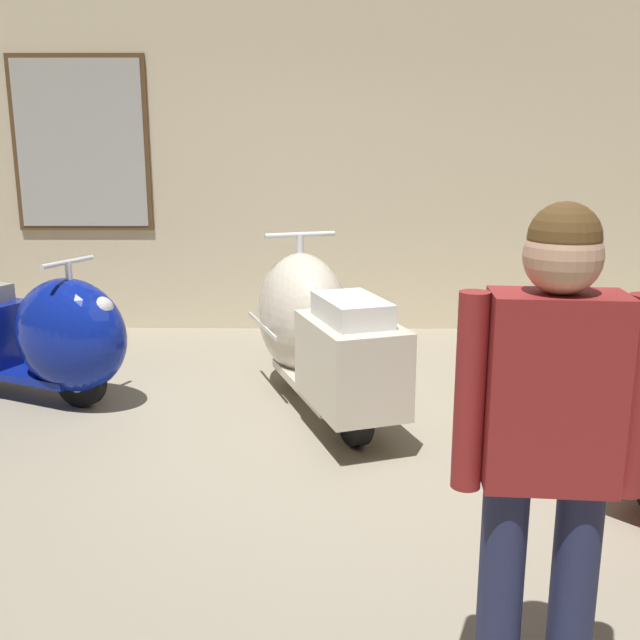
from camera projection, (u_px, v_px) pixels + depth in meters
ground_plane at (352, 475)px, 3.77m from camera, size 60.00×60.00×0.00m
showroom_back_wall at (326, 134)px, 6.48m from camera, size 18.00×0.63×3.57m
scooter_0 at (41, 336)px, 4.80m from camera, size 1.64×1.07×0.98m
scooter_1 at (315, 330)px, 4.72m from camera, size 1.07×1.88×1.11m
visitor_1 at (548, 440)px, 1.97m from camera, size 0.52×0.27×1.54m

